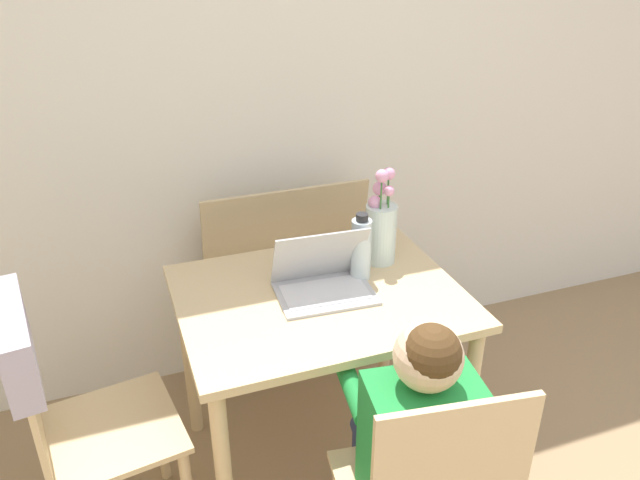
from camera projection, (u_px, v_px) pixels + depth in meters
The scene contains 8 objects.
wall_back at pixel (292, 89), 2.49m from camera, with size 6.40×0.05×2.50m.
dining_table at pixel (320, 321), 2.13m from camera, with size 0.93×0.73×0.74m.
chair_spare at pixel (58, 396), 1.78m from camera, with size 0.48×0.45×0.95m.
person_seated at pixel (412, 430), 1.66m from camera, with size 0.35×0.46×1.01m.
laptop at pixel (323, 278), 2.07m from camera, with size 0.33×0.25×0.22m.
flower_vase at pixel (381, 227), 2.22m from camera, with size 0.11×0.11×0.36m.
water_bottle at pixel (361, 248), 2.12m from camera, with size 0.07×0.07×0.24m.
cardboard_panel at pixel (286, 280), 2.72m from camera, with size 0.70×0.14×0.90m.
Camera 1 is at (-0.75, -0.15, 1.84)m, focal length 35.00 mm.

